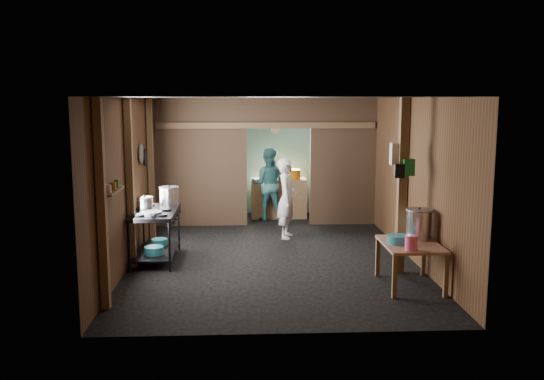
{
  "coord_description": "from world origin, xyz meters",
  "views": [
    {
      "loc": [
        -0.46,
        -9.63,
        2.57
      ],
      "look_at": [
        0.0,
        -0.2,
        1.1
      ],
      "focal_mm": 38.55,
      "sensor_mm": 36.0,
      "label": 1
    }
  ],
  "objects": [
    {
      "name": "wall_front",
      "position": [
        0.0,
        -3.5,
        1.3
      ],
      "size": [
        4.5,
        0.0,
        2.6
      ],
      "primitive_type": "cube",
      "color": "brown",
      "rests_on": "ground"
    },
    {
      "name": "back_counter",
      "position": [
        0.3,
        2.95,
        0.42
      ],
      "size": [
        1.2,
        0.5,
        0.85
      ],
      "primitive_type": "cube",
      "color": "brown",
      "rests_on": "floor"
    },
    {
      "name": "post_right",
      "position": [
        2.18,
        -0.2,
        1.3
      ],
      "size": [
        0.1,
        0.12,
        2.6
      ],
      "primitive_type": "cube",
      "color": "brown",
      "rests_on": "floor"
    },
    {
      "name": "wash_basin",
      "position": [
        1.65,
        -1.94,
        0.67
      ],
      "size": [
        0.39,
        0.39,
        0.12
      ],
      "primitive_type": "cylinder",
      "rotation": [
        0.0,
        0.0,
        0.32
      ],
      "color": "teal",
      "rests_on": "prep_table"
    },
    {
      "name": "worker_back",
      "position": [
        0.06,
        2.69,
        0.78
      ],
      "size": [
        0.83,
        0.68,
        1.56
      ],
      "primitive_type": "imported",
      "rotation": [
        0.0,
        0.0,
        3.02
      ],
      "color": "#397679",
      "rests_on": "floor"
    },
    {
      "name": "prep_table",
      "position": [
        1.83,
        -1.92,
        0.31
      ],
      "size": [
        0.76,
        1.04,
        0.61
      ],
      "primitive_type": null,
      "color": "tan",
      "rests_on": "floor"
    },
    {
      "name": "cross_beam",
      "position": [
        0.0,
        2.15,
        2.05
      ],
      "size": [
        4.4,
        0.12,
        0.12
      ],
      "primitive_type": "cube",
      "color": "brown",
      "rests_on": "wall_left"
    },
    {
      "name": "wall_back",
      "position": [
        0.0,
        3.5,
        1.3
      ],
      "size": [
        4.5,
        0.0,
        2.6
      ],
      "primitive_type": "cube",
      "color": "brown",
      "rests_on": "ground"
    },
    {
      "name": "stove_pot_large",
      "position": [
        -1.71,
        0.06,
        0.96
      ],
      "size": [
        0.4,
        0.4,
        0.33
      ],
      "primitive_type": null,
      "rotation": [
        0.0,
        0.0,
        -0.28
      ],
      "color": "silver",
      "rests_on": "gas_range"
    },
    {
      "name": "wall_left",
      "position": [
        -2.25,
        0.0,
        1.3
      ],
      "size": [
        0.0,
        7.0,
        2.6
      ],
      "primitive_type": "cube",
      "color": "brown",
      "rests_on": "ground"
    },
    {
      "name": "stove_pot_med",
      "position": [
        -2.05,
        -0.35,
        0.91
      ],
      "size": [
        0.31,
        0.31,
        0.23
      ],
      "primitive_type": null,
      "rotation": [
        0.0,
        0.0,
        0.2
      ],
      "color": "silver",
      "rests_on": "gas_range"
    },
    {
      "name": "partition_left",
      "position": [
        -1.32,
        2.2,
        1.3
      ],
      "size": [
        1.85,
        0.1,
        2.6
      ],
      "primitive_type": "cube",
      "color": "#42301F",
      "rests_on": "floor"
    },
    {
      "name": "wall_clock",
      "position": [
        0.25,
        3.4,
        1.9
      ],
      "size": [
        0.2,
        0.03,
        0.2
      ],
      "primitive_type": "cylinder",
      "rotation": [
        1.57,
        0.0,
        0.0
      ],
      "color": "silver",
      "rests_on": "wall_back"
    },
    {
      "name": "partition_header",
      "position": [
        0.25,
        2.2,
        2.3
      ],
      "size": [
        1.3,
        0.1,
        0.6
      ],
      "primitive_type": "cube",
      "color": "#42301F",
      "rests_on": "wall_back"
    },
    {
      "name": "post_left_a",
      "position": [
        -2.18,
        -2.6,
        1.3
      ],
      "size": [
        0.1,
        0.12,
        2.6
      ],
      "primitive_type": "cube",
      "color": "brown",
      "rests_on": "floor"
    },
    {
      "name": "jar_green",
      "position": [
        -2.15,
        -1.88,
        1.47
      ],
      "size": [
        0.06,
        0.06,
        0.1
      ],
      "primitive_type": "cylinder",
      "color": "#197D33",
      "rests_on": "wall_shelf"
    },
    {
      "name": "post_left_b",
      "position": [
        -2.18,
        -0.8,
        1.3
      ],
      "size": [
        0.1,
        0.12,
        2.6
      ],
      "primitive_type": "cube",
      "color": "brown",
      "rests_on": "floor"
    },
    {
      "name": "knife",
      "position": [
        1.78,
        -2.41,
        0.62
      ],
      "size": [
        0.3,
        0.11,
        0.01
      ],
      "primitive_type": "cube",
      "rotation": [
        0.0,
        0.0,
        -0.25
      ],
      "color": "silver",
      "rests_on": "prep_table"
    },
    {
      "name": "red_cup",
      "position": [
        0.0,
        2.95,
        0.93
      ],
      "size": [
        0.13,
        0.13,
        0.16
      ],
      "primitive_type": "cylinder",
      "color": "#930B00",
      "rests_on": "back_counter"
    },
    {
      "name": "stock_pot",
      "position": [
        2.01,
        -1.66,
        0.82
      ],
      "size": [
        0.42,
        0.42,
        0.44
      ],
      "primitive_type": null,
      "rotation": [
        0.0,
        0.0,
        -0.11
      ],
      "color": "silver",
      "rests_on": "prep_table"
    },
    {
      "name": "floor",
      "position": [
        0.0,
        0.0,
        0.0
      ],
      "size": [
        4.5,
        7.0,
        0.0
      ],
      "primitive_type": "cube",
      "color": "black",
      "rests_on": "ground"
    },
    {
      "name": "blue_tub_front",
      "position": [
        -1.88,
        -0.64,
        0.22
      ],
      "size": [
        0.3,
        0.3,
        0.12
      ],
      "primitive_type": "cylinder",
      "color": "teal",
      "rests_on": "gas_range"
    },
    {
      "name": "cook",
      "position": [
        0.34,
        1.04,
        0.75
      ],
      "size": [
        0.45,
        0.6,
        1.49
      ],
      "primitive_type": "imported",
      "rotation": [
        0.0,
        0.0,
        1.38
      ],
      "color": "white",
      "rests_on": "floor"
    },
    {
      "name": "pan_lid_small",
      "position": [
        -2.21,
        0.8,
        1.55
      ],
      "size": [
        0.03,
        0.3,
        0.3
      ],
      "primitive_type": "cylinder",
      "rotation": [
        0.0,
        1.57,
        0.0
      ],
      "color": "black",
      "rests_on": "wall_left"
    },
    {
      "name": "bag_white",
      "position": [
        1.8,
        -1.22,
        1.78
      ],
      "size": [
        0.22,
        0.15,
        0.32
      ],
      "primitive_type": "cube",
      "color": "silver",
      "rests_on": "post_free"
    },
    {
      "name": "wall_right",
      "position": [
        2.25,
        0.0,
        1.3
      ],
      "size": [
        0.0,
        7.0,
        2.6
      ],
      "primitive_type": "cube",
      "color": "brown",
      "rests_on": "ground"
    },
    {
      "name": "bag_black",
      "position": [
        1.78,
        -1.38,
        1.55
      ],
      "size": [
        0.14,
        0.1,
        0.2
      ],
      "primitive_type": "cube",
      "color": "black",
      "rests_on": "post_free"
    },
    {
      "name": "wall_shelf",
      "position": [
        -2.15,
        -2.1,
        1.4
      ],
      "size": [
        0.14,
        0.8,
        0.03
      ],
      "primitive_type": "cube",
      "color": "brown",
      "rests_on": "wall_left"
    },
    {
      "name": "pan_lid_big",
      "position": [
        -2.21,
        0.4,
        1.65
      ],
      "size": [
        0.03,
        0.34,
        0.34
      ],
      "primitive_type": "cylinder",
      "rotation": [
        0.0,
        1.57,
        0.0
      ],
      "color": "gray",
      "rests_on": "wall_left"
    },
    {
      "name": "post_free",
      "position": [
        1.85,
        -1.3,
        1.3
      ],
      "size": [
        0.12,
        0.12,
        2.6
      ],
      "primitive_type": "cube",
      "color": "brown",
      "rests_on": "floor"
    },
    {
      "name": "turquoise_panel",
      "position": [
        0.0,
        3.44,
        1.25
      ],
      "size": [
        4.4,
        0.06,
        2.5
      ],
      "primitive_type": "cube",
      "color": "#76AEAA",
      "rests_on": "wall_back"
    },
    {
      "name": "pink_bucket",
      "position": [
        1.72,
        -2.29,
        0.71
      ],
      "size": [
        0.19,
        0.19,
        0.2
      ],
      "primitive_type": "cylinder",
      "rotation": [
        0.0,
        0.0,
        0.15
      ],
      "color": "pink",
      "rests_on": "prep_table"
    },
    {
      "name": "partition_right",
      "position": [
        1.57,
        2.2,
        1.3
      ],
      "size": [
        1.35,
        0.1,
        2.6
      ],
      "primitive_type": "cube",
      "color": "#42301F",
      "rests_on": "floor"
    },
    {
      "name": "jar_white",
      "position": [
        -2.15,
        -2.35,
        1.47
      ],
      "size": [
        0.07,
        0.07,
        0.1
      ],
      "primitive_type": "cylinder",
      "color": "silver",
      "rests_on": "wall_shelf"
    },
    {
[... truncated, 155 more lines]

